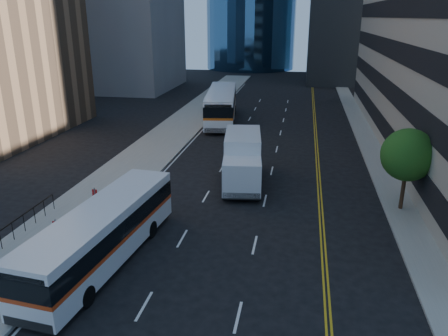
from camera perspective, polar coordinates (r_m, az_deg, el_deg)
name	(u,v)px	position (r m, az deg, el deg)	size (l,w,h in m)	color
ground	(240,264)	(22.02, 2.10, -12.39)	(160.00, 160.00, 0.00)	black
sidewalk_west	(176,130)	(46.91, -6.25, 4.97)	(5.00, 90.00, 0.15)	gray
sidewalk_east	(366,139)	(45.51, 18.08, 3.68)	(2.00, 90.00, 0.15)	gray
street_tree	(408,155)	(28.46, 22.90, 1.57)	(3.20, 3.20, 5.10)	#332114
bus_front	(103,233)	(22.21, -15.50, -8.18)	(3.54, 11.38, 2.89)	white
bus_rear	(222,105)	(50.51, -0.32, 8.28)	(4.81, 14.08, 3.56)	white
box_truck	(242,159)	(31.26, 2.43, 1.17)	(3.42, 7.62, 3.52)	silver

